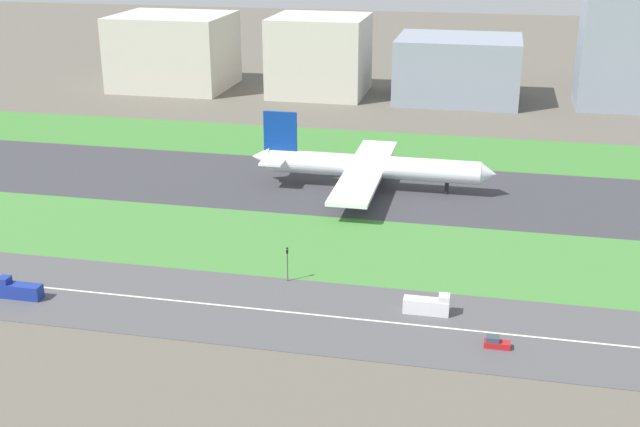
{
  "coord_description": "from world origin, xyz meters",
  "views": [
    {
      "loc": [
        40.04,
        -202.59,
        69.83
      ],
      "look_at": [
        4.21,
        -36.5,
        6.0
      ],
      "focal_mm": 45.6,
      "sensor_mm": 36.0,
      "label": 1
    }
  ],
  "objects": [
    {
      "name": "highway",
      "position": [
        0.0,
        -73.0,
        0.05
      ],
      "size": [
        280.0,
        28.0,
        0.1
      ],
      "primitive_type": "cube",
      "color": "#4C4C4F",
      "rests_on": "ground_plane"
    },
    {
      "name": "truck_1",
      "position": [
        -45.59,
        -78.0,
        1.67
      ],
      "size": [
        8.4,
        2.5,
        4.0
      ],
      "rotation": [
        0.0,
        0.0,
        3.14
      ],
      "color": "navy",
      "rests_on": "highway"
    },
    {
      "name": "truck_0",
      "position": [
        31.24,
        -68.0,
        1.67
      ],
      "size": [
        8.4,
        2.5,
        4.0
      ],
      "color": "silver",
      "rests_on": "highway"
    },
    {
      "name": "traffic_light",
      "position": [
        2.65,
        -60.01,
        4.29
      ],
      "size": [
        0.36,
        0.5,
        7.2
      ],
      "color": "#4C4C51",
      "rests_on": "highway"
    },
    {
      "name": "car_1",
      "position": [
        43.68,
        -78.0,
        0.92
      ],
      "size": [
        4.4,
        1.8,
        2.0
      ],
      "rotation": [
        0.0,
        0.0,
        3.14
      ],
      "color": "#B2191E",
      "rests_on": "highway"
    },
    {
      "name": "ground_plane",
      "position": [
        0.0,
        0.0,
        0.0
      ],
      "size": [
        800.0,
        800.0,
        0.0
      ],
      "primitive_type": "plane",
      "color": "#5B564C"
    },
    {
      "name": "terminal_building",
      "position": [
        -90.0,
        114.0,
        14.87
      ],
      "size": [
        45.59,
        39.41,
        29.74
      ],
      "primitive_type": "cube",
      "color": "beige",
      "rests_on": "ground_plane"
    },
    {
      "name": "runway",
      "position": [
        0.0,
        0.0,
        0.05
      ],
      "size": [
        280.0,
        46.0,
        0.1
      ],
      "primitive_type": "cube",
      "color": "#38383D",
      "rests_on": "ground_plane"
    },
    {
      "name": "fuel_tank_west",
      "position": [
        27.89,
        159.0,
        8.36
      ],
      "size": [
        16.45,
        16.45,
        16.71
      ],
      "primitive_type": "cylinder",
      "color": "silver",
      "rests_on": "ground_plane"
    },
    {
      "name": "highway_centerline",
      "position": [
        0.0,
        -73.0,
        0.11
      ],
      "size": [
        266.0,
        0.5,
        0.01
      ],
      "primitive_type": "cube",
      "color": "silver",
      "rests_on": "highway"
    },
    {
      "name": "grass_median_north",
      "position": [
        0.0,
        41.0,
        0.05
      ],
      "size": [
        280.0,
        36.0,
        0.1
      ],
      "primitive_type": "cube",
      "color": "#3D7A33",
      "rests_on": "ground_plane"
    },
    {
      "name": "hangar_building",
      "position": [
        -28.34,
        114.0,
        15.33
      ],
      "size": [
        36.84,
        35.23,
        30.66
      ],
      "primitive_type": "cube",
      "color": "beige",
      "rests_on": "ground_plane"
    },
    {
      "name": "office_tower",
      "position": [
        26.16,
        114.0,
        12.11
      ],
      "size": [
        46.67,
        36.9,
        24.23
      ],
      "primitive_type": "cube",
      "color": "gray",
      "rests_on": "ground_plane"
    },
    {
      "name": "grass_median_south",
      "position": [
        0.0,
        -41.0,
        0.05
      ],
      "size": [
        280.0,
        36.0,
        0.1
      ],
      "primitive_type": "cube",
      "color": "#427F38",
      "rests_on": "ground_plane"
    },
    {
      "name": "airliner",
      "position": [
        8.86,
        0.0,
        6.23
      ],
      "size": [
        65.0,
        56.0,
        19.7
      ],
      "color": "white",
      "rests_on": "runway"
    }
  ]
}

